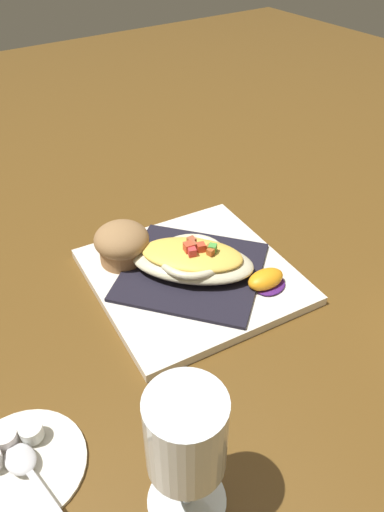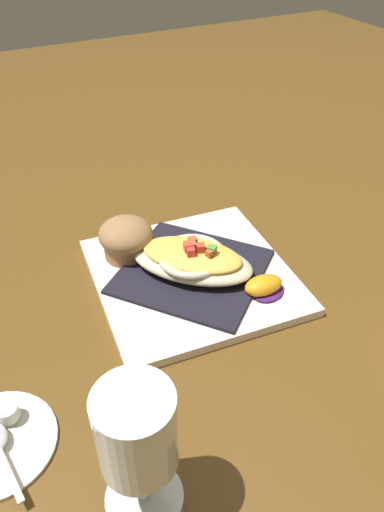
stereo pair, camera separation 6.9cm
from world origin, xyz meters
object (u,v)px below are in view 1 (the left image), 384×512
(muffin, at_px, (122,243))
(creamer_cup_0, at_px, (31,432))
(orange_garnish, at_px, (267,280))
(creamer_cup_1, at_px, (6,438))
(stemmed_glass, at_px, (186,441))
(spoon, at_px, (23,462))
(gratin_dish, at_px, (192,259))
(creamer_saucer, at_px, (22,464))
(square_plate, at_px, (192,276))

(muffin, height_order, creamer_cup_0, muffin)
(orange_garnish, relative_size, creamer_cup_1, 2.50)
(stemmed_glass, bearing_deg, spoon, -135.18)
(spoon, height_order, creamer_cup_1, creamer_cup_1)
(gratin_dish, height_order, muffin, muffin)
(creamer_saucer, relative_size, creamer_cup_1, 5.28)
(square_plate, distance_m, creamer_saucer, 0.33)
(gratin_dish, xyz_separation_m, creamer_saucer, (0.14, -0.30, -0.03))
(spoon, xyz_separation_m, creamer_cup_1, (-0.03, -0.00, 0.00))
(orange_garnish, height_order, stemmed_glass, stemmed_glass)
(orange_garnish, distance_m, creamer_saucer, 0.37)
(muffin, bearing_deg, spoon, -45.98)
(creamer_cup_0, bearing_deg, creamer_cup_1, -107.09)
(gratin_dish, bearing_deg, square_plate, -146.20)
(square_plate, relative_size, stemmed_glass, 1.76)
(muffin, distance_m, stemmed_glass, 0.36)
(orange_garnish, bearing_deg, creamer_cup_0, -84.19)
(orange_garnish, xyz_separation_m, spoon, (0.06, -0.37, -0.01))
(creamer_saucer, bearing_deg, stemmed_glass, 43.94)
(muffin, distance_m, orange_garnish, 0.21)
(square_plate, xyz_separation_m, orange_garnish, (0.08, 0.07, 0.02))
(orange_garnish, height_order, creamer_cup_0, orange_garnish)
(gratin_dish, relative_size, orange_garnish, 3.16)
(square_plate, bearing_deg, creamer_cup_1, -70.01)
(square_plate, bearing_deg, stemmed_glass, -35.42)
(muffin, height_order, orange_garnish, muffin)
(gratin_dish, height_order, orange_garnish, gratin_dish)
(orange_garnish, bearing_deg, spoon, -80.62)
(muffin, distance_m, creamer_cup_0, 0.29)
(creamer_saucer, bearing_deg, creamer_cup_1, -171.31)
(square_plate, xyz_separation_m, spoon, (0.14, -0.30, 0.01))
(creamer_saucer, relative_size, creamer_cup_0, 5.28)
(orange_garnish, distance_m, spoon, 0.37)
(orange_garnish, bearing_deg, stemmed_glass, -55.00)
(muffin, bearing_deg, creamer_cup_0, -46.99)
(creamer_cup_1, bearing_deg, creamer_saucer, 8.69)
(gratin_dish, distance_m, creamer_cup_0, 0.31)
(square_plate, relative_size, spoon, 2.66)
(creamer_saucer, distance_m, creamer_cup_1, 0.03)
(stemmed_glass, bearing_deg, gratin_dish, 144.56)
(square_plate, distance_m, spoon, 0.33)
(creamer_cup_0, distance_m, creamer_cup_1, 0.02)
(gratin_dish, xyz_separation_m, orange_garnish, (0.08, 0.07, -0.01))
(creamer_saucer, bearing_deg, creamer_cup_0, 137.13)
(orange_garnish, xyz_separation_m, creamer_saucer, (0.06, -0.37, -0.02))
(orange_garnish, height_order, creamer_saucer, orange_garnish)
(stemmed_glass, bearing_deg, orange_garnish, 125.00)
(gratin_dish, bearing_deg, creamer_cup_1, -70.03)
(square_plate, distance_m, stemmed_glass, 0.33)
(gratin_dish, height_order, creamer_saucer, gratin_dish)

